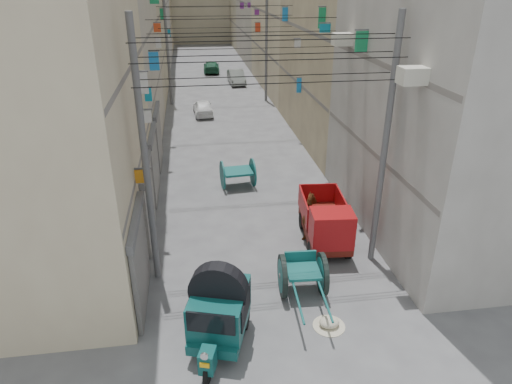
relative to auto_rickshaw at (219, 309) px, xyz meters
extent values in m
cube|color=#6A635E|center=(-2.30, 5.21, 2.12)|extent=(0.25, 9.80, 0.18)
cube|color=#6A635E|center=(-2.30, 5.21, 5.12)|extent=(0.25, 9.80, 0.18)
cube|color=#A79D8F|center=(-6.18, 16.21, 4.92)|extent=(8.00, 12.00, 12.00)
cube|color=#6A635E|center=(-2.30, 16.21, 2.12)|extent=(0.25, 11.76, 0.18)
cube|color=#6A635E|center=(-2.30, 16.21, 5.12)|extent=(0.25, 11.76, 0.18)
cube|color=#B2A68C|center=(-6.18, 29.21, 5.92)|extent=(8.00, 14.00, 14.00)
cube|color=#6A635E|center=(-2.30, 29.21, 2.12)|extent=(0.25, 13.72, 0.18)
cube|color=#6A635E|center=(-2.30, 29.21, 5.12)|extent=(0.25, 13.72, 0.18)
cube|color=#A8A49D|center=(-6.18, 43.21, 4.82)|extent=(8.00, 14.00, 11.80)
cube|color=#6A635E|center=(-2.30, 43.21, 2.12)|extent=(0.25, 13.72, 0.18)
cube|color=#6A635E|center=(-2.30, 43.21, 5.12)|extent=(0.25, 13.72, 0.18)
cube|color=#6A635E|center=(-2.30, 56.21, 2.12)|extent=(0.25, 11.76, 0.18)
cube|color=#A8A49D|center=(9.82, 5.21, 5.42)|extent=(8.00, 10.00, 13.00)
cube|color=#6A635E|center=(5.94, 5.21, 2.12)|extent=(0.25, 9.80, 0.18)
cube|color=#6A635E|center=(5.94, 5.21, 5.12)|extent=(0.25, 9.80, 0.18)
cube|color=tan|center=(9.82, 16.21, 4.92)|extent=(8.00, 12.00, 12.00)
cube|color=#6A635E|center=(5.94, 16.21, 2.12)|extent=(0.25, 11.76, 0.18)
cube|color=#6A635E|center=(5.94, 16.21, 5.12)|extent=(0.25, 11.76, 0.18)
cube|color=#BFB290|center=(9.82, 29.21, 5.92)|extent=(8.00, 14.00, 14.00)
cube|color=#6A635E|center=(5.94, 29.21, 2.12)|extent=(0.25, 13.72, 0.18)
cube|color=#6A635E|center=(5.94, 29.21, 5.12)|extent=(0.25, 13.72, 0.18)
cube|color=#A79D8F|center=(9.82, 43.21, 4.82)|extent=(8.00, 14.00, 11.80)
cube|color=#6A635E|center=(5.94, 43.21, 2.12)|extent=(0.25, 13.72, 0.18)
cube|color=#6A635E|center=(5.94, 43.21, 5.12)|extent=(0.25, 13.72, 0.18)
cube|color=#6A635E|center=(5.94, 56.21, 2.12)|extent=(0.25, 11.76, 0.18)
cube|color=#535358|center=(-2.10, 2.01, 0.22)|extent=(0.12, 3.00, 2.60)
cube|color=#545456|center=(-2.08, 2.01, 1.67)|extent=(0.18, 3.20, 0.25)
cube|color=#535358|center=(-2.10, 5.71, 0.22)|extent=(0.12, 3.00, 2.60)
cube|color=#545456|center=(-2.08, 5.71, 1.67)|extent=(0.18, 3.20, 0.25)
cube|color=#535358|center=(-2.10, 9.41, 0.22)|extent=(0.12, 3.00, 2.60)
cube|color=#545456|center=(-2.08, 9.41, 1.67)|extent=(0.18, 3.20, 0.25)
cube|color=#535358|center=(-2.10, 13.21, 0.22)|extent=(0.12, 3.00, 2.60)
cube|color=#545456|center=(-2.08, 13.21, 1.67)|extent=(0.18, 3.20, 0.25)
cube|color=#772485|center=(5.63, 31.49, 4.90)|extent=(0.38, 0.08, 0.41)
cube|color=#0E7C9D|center=(-2.05, 38.82, 2.54)|extent=(0.27, 0.08, 0.71)
cube|color=orange|center=(-1.96, 3.64, 2.27)|extent=(0.44, 0.08, 0.42)
cube|color=#1D7ECC|center=(-1.96, 13.01, 4.09)|extent=(0.45, 0.08, 0.84)
cube|color=#772485|center=(5.61, 42.09, 4.83)|extent=(0.41, 0.08, 0.59)
cube|color=silver|center=(-1.99, 6.98, 3.16)|extent=(0.38, 0.08, 0.44)
cube|color=red|center=(5.60, 30.75, 3.77)|extent=(0.43, 0.08, 0.72)
cube|color=#772485|center=(5.68, 36.83, 5.16)|extent=(0.28, 0.08, 0.44)
cube|color=silver|center=(-2.03, 35.29, 2.58)|extent=(0.31, 0.08, 0.44)
cube|color=silver|center=(5.64, 16.24, 4.33)|extent=(0.35, 0.08, 0.45)
cube|color=#1D7ECC|center=(5.65, 19.86, 5.56)|extent=(0.34, 0.08, 0.79)
cube|color=#0E7C9D|center=(-2.04, 9.23, 3.41)|extent=(0.28, 0.08, 0.52)
cube|color=#17814C|center=(-2.04, 26.83, 5.18)|extent=(0.28, 0.08, 0.74)
cube|color=#1D7ECC|center=(5.69, 15.73, 2.14)|extent=(0.26, 0.08, 0.80)
cube|color=#17814C|center=(5.65, 6.58, 5.61)|extent=(0.34, 0.08, 0.55)
cube|color=silver|center=(-1.94, 5.77, 4.59)|extent=(0.47, 0.08, 0.67)
cube|color=red|center=(-1.98, 18.37, 5.05)|extent=(0.40, 0.08, 0.47)
cube|color=silver|center=(-2.02, 18.88, 4.16)|extent=(0.32, 0.08, 0.55)
cube|color=#0E7C9D|center=(5.58, 10.96, 5.64)|extent=(0.47, 0.08, 0.35)
cube|color=#17814C|center=(5.66, 11.79, 5.99)|extent=(0.32, 0.08, 0.89)
cube|color=#17814C|center=(5.60, 6.50, 5.64)|extent=(0.44, 0.08, 0.69)
cube|color=orange|center=(-2.24, 3.21, 1.92)|extent=(0.10, 3.20, 0.80)
cube|color=#17814C|center=(-2.24, 12.21, 1.92)|extent=(0.10, 3.20, 0.80)
cube|color=#772485|center=(-2.24, 24.21, 1.92)|extent=(0.10, 3.20, 0.80)
cube|color=#0E7C9D|center=(-2.24, 36.21, 1.92)|extent=(0.10, 3.20, 0.80)
cube|color=silver|center=(5.88, 3.21, 1.92)|extent=(0.10, 3.20, 0.80)
cube|color=#772485|center=(5.88, 12.21, 1.92)|extent=(0.10, 3.20, 0.80)
cube|color=red|center=(5.88, 24.21, 1.92)|extent=(0.10, 3.20, 0.80)
cube|color=red|center=(5.88, 36.21, 1.92)|extent=(0.10, 3.20, 0.80)
cube|color=beige|center=(5.47, 2.21, 5.32)|extent=(0.70, 0.55, 0.45)
cube|color=beige|center=(5.47, 8.21, 5.52)|extent=(0.70, 0.55, 0.45)
cylinder|color=#545456|center=(-1.78, 3.21, 2.92)|extent=(0.20, 0.20, 8.00)
cylinder|color=#545456|center=(5.42, 3.21, 2.92)|extent=(0.20, 0.20, 8.00)
cylinder|color=#545456|center=(-1.78, 25.21, 2.92)|extent=(0.20, 0.20, 8.00)
cylinder|color=#545456|center=(5.42, 25.21, 2.92)|extent=(0.20, 0.20, 8.00)
cylinder|color=black|center=(1.82, 2.71, 5.12)|extent=(7.40, 0.02, 0.02)
cylinder|color=black|center=(1.82, 2.71, 5.72)|extent=(7.40, 0.02, 0.02)
cylinder|color=black|center=(1.82, 2.71, 6.22)|extent=(7.40, 0.02, 0.02)
cylinder|color=black|center=(1.82, 3.71, 5.12)|extent=(7.40, 0.02, 0.02)
cylinder|color=black|center=(1.82, 3.71, 5.72)|extent=(7.40, 0.02, 0.02)
cylinder|color=black|center=(1.82, 3.71, 6.22)|extent=(7.40, 0.02, 0.02)
cylinder|color=black|center=(1.82, 9.21, 5.12)|extent=(7.40, 0.02, 0.02)
cylinder|color=black|center=(1.82, 9.21, 5.72)|extent=(7.40, 0.02, 0.02)
cylinder|color=black|center=(1.82, 9.21, 6.22)|extent=(7.40, 0.02, 0.02)
cylinder|color=black|center=(1.82, 17.21, 5.12)|extent=(7.40, 0.02, 0.02)
cylinder|color=black|center=(1.82, 17.21, 5.72)|extent=(7.40, 0.02, 0.02)
cylinder|color=black|center=(1.82, 17.21, 6.22)|extent=(7.40, 0.02, 0.02)
cylinder|color=black|center=(1.82, 25.21, 5.12)|extent=(7.40, 0.02, 0.02)
cylinder|color=black|center=(1.82, 25.21, 5.72)|extent=(7.40, 0.02, 0.02)
cylinder|color=black|center=(-0.39, -1.27, -0.79)|extent=(0.29, 0.59, 0.58)
cylinder|color=black|center=(-0.36, 0.77, -0.79)|extent=(0.29, 0.59, 0.58)
cylinder|color=black|center=(0.73, 0.44, -0.79)|extent=(0.29, 0.59, 0.58)
cube|color=#0B403F|center=(0.00, 0.01, -0.59)|extent=(1.81, 2.26, 0.29)
cube|color=#0B403F|center=(-0.38, -1.22, -0.46)|extent=(0.48, 0.55, 0.57)
cylinder|color=silver|center=(-0.45, -1.45, -0.10)|extent=(0.19, 0.10, 0.19)
cube|color=#E7A20C|center=(-0.45, -1.47, -0.36)|extent=(0.23, 0.10, 0.12)
cube|color=#0B403F|center=(0.02, 0.06, 0.00)|extent=(1.80, 2.07, 0.98)
cube|color=black|center=(-0.25, -0.80, 0.26)|extent=(1.15, 0.41, 0.57)
cube|color=black|center=(-0.63, 0.26, 0.10)|extent=(0.40, 1.20, 0.67)
cube|color=black|center=(0.67, -0.14, 0.10)|extent=(0.40, 1.20, 0.67)
cube|color=silver|center=(-0.26, -0.83, -0.52)|extent=(1.25, 0.43, 0.06)
cylinder|color=black|center=(2.01, 1.75, -0.43)|extent=(0.21, 1.31, 1.31)
cylinder|color=#135351|center=(2.01, 1.75, -0.43)|extent=(0.21, 1.03, 1.02)
cylinder|color=#545456|center=(2.01, 1.75, -0.43)|extent=(0.21, 0.18, 0.17)
cylinder|color=black|center=(3.23, 1.68, -0.43)|extent=(0.21, 1.31, 1.31)
cylinder|color=#135351|center=(3.23, 1.68, -0.43)|extent=(0.21, 1.03, 1.02)
cylinder|color=#545456|center=(3.23, 1.68, -0.43)|extent=(0.21, 0.18, 0.17)
cylinder|color=#545456|center=(2.62, 1.71, -0.43)|extent=(1.26, 0.14, 0.07)
cube|color=#135351|center=(2.62, 1.71, -0.26)|extent=(1.03, 1.08, 0.09)
cube|color=#135351|center=(2.65, 2.18, -0.06)|extent=(0.98, 0.13, 0.33)
cylinder|color=#135351|center=(2.19, 0.57, -0.34)|extent=(0.18, 2.15, 0.07)
cylinder|color=#135351|center=(2.93, 0.53, -0.34)|extent=(0.18, 2.15, 0.07)
cylinder|color=black|center=(3.37, 3.48, -0.77)|extent=(0.23, 0.65, 0.63)
cylinder|color=black|center=(3.56, 5.58, -0.77)|extent=(0.23, 0.65, 0.63)
cylinder|color=black|center=(4.62, 3.37, -0.77)|extent=(0.23, 0.65, 0.63)
cylinder|color=black|center=(4.80, 5.47, -0.77)|extent=(0.23, 0.65, 0.63)
cube|color=#53120B|center=(4.09, 4.48, -0.56)|extent=(1.66, 3.28, 0.34)
cube|color=maroon|center=(3.99, 3.38, 0.12)|extent=(1.48, 1.13, 1.20)
cube|color=black|center=(3.95, 2.93, 0.21)|extent=(1.25, 0.17, 0.53)
cube|color=#53120B|center=(4.13, 5.00, -0.30)|extent=(1.62, 2.23, 0.12)
cube|color=maroon|center=(3.43, 5.06, 0.12)|extent=(0.24, 2.11, 0.82)
cube|color=maroon|center=(4.83, 4.94, 0.12)|extent=(0.24, 2.11, 0.82)
cube|color=maroon|center=(4.22, 6.04, 0.12)|extent=(1.44, 0.18, 0.82)
cylinder|color=#135351|center=(0.83, 9.63, -0.43)|extent=(0.18, 1.31, 1.31)
cylinder|color=#135351|center=(2.23, 9.76, -0.43)|extent=(0.18, 1.31, 1.31)
cube|color=#135351|center=(1.53, 9.69, -0.31)|extent=(1.35, 1.21, 0.10)
cylinder|color=#545456|center=(1.53, 9.69, -0.43)|extent=(1.46, 0.21, 0.08)
ellipsoid|color=beige|center=(3.02, 0.14, -0.94)|extent=(0.56, 0.45, 0.28)
imported|color=maroon|center=(3.83, 4.21, -0.22)|extent=(1.52, 2.23, 1.72)
imported|color=white|center=(0.44, 21.94, -0.55)|extent=(1.42, 3.18, 1.06)
imported|color=slate|center=(3.80, 31.63, -0.48)|extent=(1.43, 3.70, 1.20)
imported|color=#1C5438|center=(1.91, 37.31, -0.54)|extent=(1.70, 3.84, 1.10)
camera|label=1|loc=(-0.40, -9.27, 7.72)|focal=32.00mm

